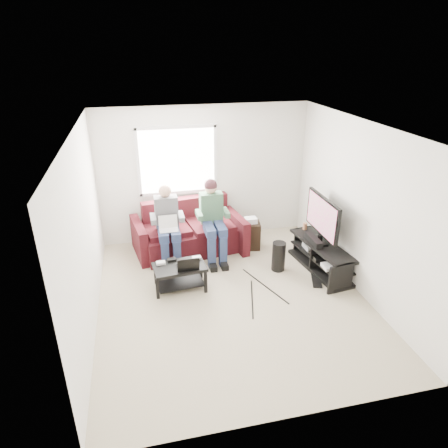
# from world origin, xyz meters

# --- Properties ---
(floor) EXTENTS (4.50, 4.50, 0.00)m
(floor) POSITION_xyz_m (0.00, 0.00, 0.00)
(floor) COLOR #B5A98D
(floor) RESTS_ON ground
(ceiling) EXTENTS (4.50, 4.50, 0.00)m
(ceiling) POSITION_xyz_m (0.00, 0.00, 2.60)
(ceiling) COLOR white
(ceiling) RESTS_ON wall_back
(wall_back) EXTENTS (4.50, 0.00, 4.50)m
(wall_back) POSITION_xyz_m (0.00, 2.25, 1.30)
(wall_back) COLOR silver
(wall_back) RESTS_ON floor
(wall_front) EXTENTS (4.50, 0.00, 4.50)m
(wall_front) POSITION_xyz_m (0.00, -2.25, 1.30)
(wall_front) COLOR silver
(wall_front) RESTS_ON floor
(wall_left) EXTENTS (0.00, 4.50, 4.50)m
(wall_left) POSITION_xyz_m (-2.00, 0.00, 1.30)
(wall_left) COLOR silver
(wall_left) RESTS_ON floor
(wall_right) EXTENTS (0.00, 4.50, 4.50)m
(wall_right) POSITION_xyz_m (2.00, 0.00, 1.30)
(wall_right) COLOR silver
(wall_right) RESTS_ON floor
(window) EXTENTS (1.48, 0.04, 1.28)m
(window) POSITION_xyz_m (-0.50, 2.23, 1.60)
(window) COLOR white
(window) RESTS_ON wall_back
(sofa) EXTENTS (2.12, 1.19, 0.93)m
(sofa) POSITION_xyz_m (-0.41, 1.71, 0.34)
(sofa) COLOR #3E0F15
(sofa) RESTS_ON floor
(person_left) EXTENTS (0.40, 0.70, 1.39)m
(person_left) POSITION_xyz_m (-0.81, 1.35, 0.77)
(person_left) COLOR navy
(person_left) RESTS_ON sofa
(person_right) EXTENTS (0.40, 0.71, 1.43)m
(person_right) POSITION_xyz_m (-0.01, 1.37, 0.83)
(person_right) COLOR navy
(person_right) RESTS_ON sofa
(laptop_silver) EXTENTS (0.35, 0.27, 0.24)m
(laptop_silver) POSITION_xyz_m (-0.81, 1.18, 0.76)
(laptop_silver) COLOR silver
(laptop_silver) RESTS_ON person_left
(coffee_table) EXTENTS (0.86, 0.58, 0.40)m
(coffee_table) POSITION_xyz_m (-0.74, 0.46, 0.30)
(coffee_table) COLOR black
(coffee_table) RESTS_ON floor
(laptop_black) EXTENTS (0.35, 0.25, 0.24)m
(laptop_black) POSITION_xyz_m (-0.62, 0.38, 0.52)
(laptop_black) COLOR black
(laptop_black) RESTS_ON coffee_table
(controller_a) EXTENTS (0.15, 0.10, 0.04)m
(controller_a) POSITION_xyz_m (-1.02, 0.58, 0.42)
(controller_a) COLOR silver
(controller_a) RESTS_ON coffee_table
(controller_b) EXTENTS (0.15, 0.11, 0.04)m
(controller_b) POSITION_xyz_m (-0.84, 0.64, 0.42)
(controller_b) COLOR black
(controller_b) RESTS_ON coffee_table
(controller_c) EXTENTS (0.15, 0.10, 0.04)m
(controller_c) POSITION_xyz_m (-0.44, 0.61, 0.42)
(controller_c) COLOR gray
(controller_c) RESTS_ON coffee_table
(tv_stand) EXTENTS (0.63, 1.51, 0.48)m
(tv_stand) POSITION_xyz_m (1.70, 0.49, 0.22)
(tv_stand) COLOR black
(tv_stand) RESTS_ON floor
(tv) EXTENTS (0.12, 1.10, 0.81)m
(tv) POSITION_xyz_m (1.70, 0.59, 0.94)
(tv) COLOR black
(tv) RESTS_ON tv_stand
(soundbar) EXTENTS (0.12, 0.50, 0.10)m
(soundbar) POSITION_xyz_m (1.58, 0.59, 0.53)
(soundbar) COLOR black
(soundbar) RESTS_ON tv_stand
(drink_cup) EXTENTS (0.08, 0.08, 0.12)m
(drink_cup) POSITION_xyz_m (1.65, 1.12, 0.54)
(drink_cup) COLOR #986241
(drink_cup) RESTS_ON tv_stand
(console_white) EXTENTS (0.30, 0.22, 0.06)m
(console_white) POSITION_xyz_m (1.70, 0.09, 0.29)
(console_white) COLOR silver
(console_white) RESTS_ON tv_stand
(console_grey) EXTENTS (0.34, 0.26, 0.08)m
(console_grey) POSITION_xyz_m (1.70, 0.79, 0.30)
(console_grey) COLOR gray
(console_grey) RESTS_ON tv_stand
(console_black) EXTENTS (0.38, 0.30, 0.07)m
(console_black) POSITION_xyz_m (1.70, 0.44, 0.29)
(console_black) COLOR black
(console_black) RESTS_ON tv_stand
(subwoofer) EXTENTS (0.23, 0.23, 0.52)m
(subwoofer) POSITION_xyz_m (0.98, 0.64, 0.26)
(subwoofer) COLOR black
(subwoofer) RESTS_ON floor
(keyboard_floor) EXTENTS (0.28, 0.46, 0.02)m
(keyboard_floor) POSITION_xyz_m (1.48, 0.15, 0.01)
(keyboard_floor) COLOR black
(keyboard_floor) RESTS_ON floor
(end_table) EXTENTS (0.35, 0.35, 0.62)m
(end_table) POSITION_xyz_m (0.74, 1.55, 0.28)
(end_table) COLOR black
(end_table) RESTS_ON floor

